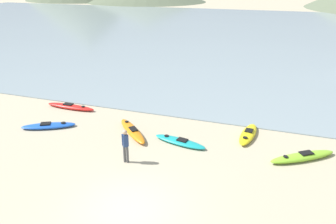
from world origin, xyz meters
name	(u,v)px	position (x,y,z in m)	size (l,w,h in m)	color
ground_plane	(129,209)	(0.00, 0.00, 0.00)	(400.00, 400.00, 0.00)	tan
bay_water	(250,32)	(0.00, 43.78, 0.03)	(160.00, 70.00, 0.06)	gray
kayak_on_sand_0	(248,134)	(3.57, 7.60, 0.15)	(1.03, 2.86, 0.34)	yellow
kayak_on_sand_1	(132,131)	(-2.56, 5.90, 0.17)	(2.83, 2.87, 0.38)	orange
kayak_on_sand_2	(303,157)	(6.30, 5.99, 0.16)	(3.22, 2.55, 0.36)	#8CCC2D
kayak_on_sand_3	(71,107)	(-7.95, 7.93, 0.14)	(3.52, 0.67, 0.33)	red
kayak_on_sand_4	(49,126)	(-7.44, 5.00, 0.13)	(3.04, 2.08, 0.30)	blue
kayak_on_sand_5	(180,142)	(0.29, 5.61, 0.13)	(3.01, 1.29, 0.30)	teal
person_near_foreground	(125,144)	(-1.56, 3.05, 0.96)	(0.34, 0.30, 1.68)	#4C4C4C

